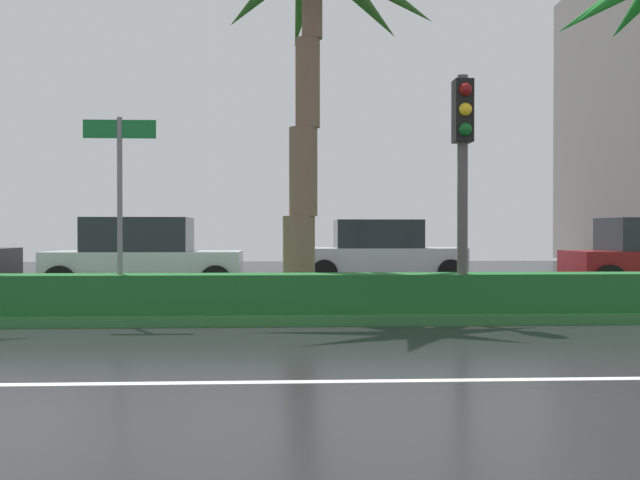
# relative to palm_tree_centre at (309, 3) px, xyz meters

# --- Properties ---
(ground_plane) EXTENTS (90.00, 42.00, 0.10)m
(ground_plane) POSITION_rel_palm_tree_centre_xyz_m (-3.89, 1.14, -5.38)
(ground_plane) COLOR black
(median_strip) EXTENTS (85.50, 4.00, 0.15)m
(median_strip) POSITION_rel_palm_tree_centre_xyz_m (-3.89, 0.14, -5.25)
(median_strip) COLOR #2D6B33
(median_strip) RESTS_ON ground_plane
(median_hedge) EXTENTS (76.50, 0.70, 0.60)m
(median_hedge) POSITION_rel_palm_tree_centre_xyz_m (-3.89, -1.26, -4.88)
(median_hedge) COLOR #1E6028
(median_hedge) RESTS_ON median_strip
(palm_tree_centre) EXTENTS (4.67, 4.56, 6.64)m
(palm_tree_centre) POSITION_rel_palm_tree_centre_xyz_m (0.00, 0.00, 0.00)
(palm_tree_centre) COLOR brown
(palm_tree_centre) RESTS_ON median_strip
(traffic_signal_median_right) EXTENTS (0.28, 0.43, 3.65)m
(traffic_signal_median_right) POSITION_rel_palm_tree_centre_xyz_m (2.31, -1.51, -2.66)
(traffic_signal_median_right) COLOR #4C4C47
(traffic_signal_median_right) RESTS_ON median_strip
(street_name_sign) EXTENTS (1.10, 0.08, 3.00)m
(street_name_sign) POSITION_rel_palm_tree_centre_xyz_m (-2.94, -1.30, -3.25)
(street_name_sign) COLOR slate
(street_name_sign) RESTS_ON median_strip
(car_in_traffic_third) EXTENTS (4.30, 2.02, 1.72)m
(car_in_traffic_third) POSITION_rel_palm_tree_centre_xyz_m (-3.59, 4.18, -4.50)
(car_in_traffic_third) COLOR silver
(car_in_traffic_third) RESTS_ON ground_plane
(car_in_traffic_fourth) EXTENTS (4.30, 2.02, 1.72)m
(car_in_traffic_fourth) POSITION_rel_palm_tree_centre_xyz_m (2.23, 7.29, -4.50)
(car_in_traffic_fourth) COLOR silver
(car_in_traffic_fourth) RESTS_ON ground_plane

